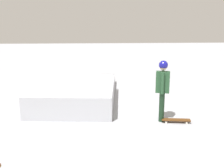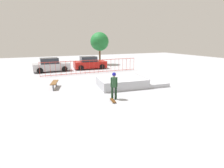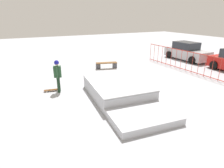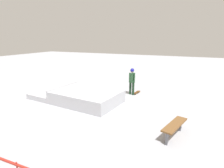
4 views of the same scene
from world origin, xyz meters
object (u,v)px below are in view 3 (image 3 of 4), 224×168
(skate_ramp, at_px, (121,93))
(park_bench, at_px, (107,64))
(skater, at_px, (58,74))
(skateboard, at_px, (52,90))
(parked_car_silver, at_px, (187,52))

(skate_ramp, xyz_separation_m, park_bench, (-5.42, 1.80, 0.04))
(skater, distance_m, park_bench, 5.35)
(skate_ramp, relative_size, skater, 3.27)
(skate_ramp, distance_m, skateboard, 3.83)
(skater, bearing_deg, skate_ramp, 152.51)
(parked_car_silver, bearing_deg, skate_ramp, -64.29)
(park_bench, bearing_deg, skateboard, -58.32)
(skate_ramp, relative_size, skateboard, 6.86)
(skate_ramp, xyz_separation_m, skater, (-2.30, -2.50, 0.69))
(parked_car_silver, bearing_deg, skater, -79.07)
(skater, bearing_deg, skateboard, -18.88)
(skater, bearing_deg, parked_car_silver, -152.68)
(skateboard, relative_size, park_bench, 0.50)
(skateboard, relative_size, parked_car_silver, 0.20)
(skate_ramp, bearing_deg, skateboard, -125.93)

